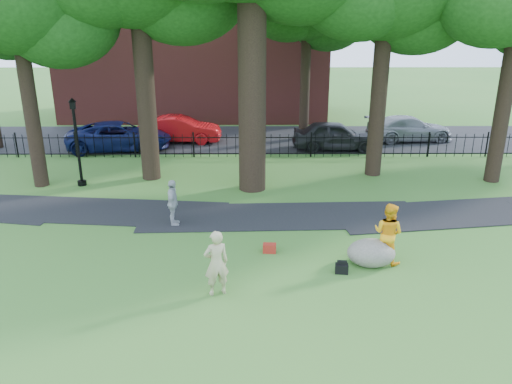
{
  "coord_description": "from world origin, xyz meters",
  "views": [
    {
      "loc": [
        0.03,
        -12.76,
        6.81
      ],
      "look_at": [
        0.12,
        2.0,
        1.61
      ],
      "focal_mm": 35.0,
      "sensor_mm": 36.0,
      "label": 1
    }
  ],
  "objects_px": {
    "woman": "(216,263)",
    "boulder": "(371,251)",
    "man": "(388,233)",
    "lamppost": "(77,144)",
    "red_sedan": "(180,129)"
  },
  "relations": [
    {
      "from": "woman",
      "to": "lamppost",
      "type": "relative_size",
      "value": 0.48
    },
    {
      "from": "woman",
      "to": "boulder",
      "type": "height_order",
      "value": "woman"
    },
    {
      "from": "woman",
      "to": "man",
      "type": "height_order",
      "value": "man"
    },
    {
      "from": "lamppost",
      "to": "man",
      "type": "bearing_deg",
      "value": -47.21
    },
    {
      "from": "man",
      "to": "boulder",
      "type": "bearing_deg",
      "value": 57.68
    },
    {
      "from": "woman",
      "to": "red_sedan",
      "type": "relative_size",
      "value": 0.39
    },
    {
      "from": "boulder",
      "to": "lamppost",
      "type": "height_order",
      "value": "lamppost"
    },
    {
      "from": "woman",
      "to": "lamppost",
      "type": "bearing_deg",
      "value": -74.25
    },
    {
      "from": "man",
      "to": "boulder",
      "type": "height_order",
      "value": "man"
    },
    {
      "from": "boulder",
      "to": "woman",
      "type": "bearing_deg",
      "value": -159.41
    },
    {
      "from": "woman",
      "to": "boulder",
      "type": "distance_m",
      "value": 4.68
    },
    {
      "from": "woman",
      "to": "boulder",
      "type": "relative_size",
      "value": 1.27
    },
    {
      "from": "boulder",
      "to": "man",
      "type": "bearing_deg",
      "value": 17.74
    },
    {
      "from": "woman",
      "to": "red_sedan",
      "type": "bearing_deg",
      "value": -98.96
    },
    {
      "from": "man",
      "to": "boulder",
      "type": "xyz_separation_m",
      "value": [
        -0.48,
        -0.15,
        -0.5
      ]
    }
  ]
}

